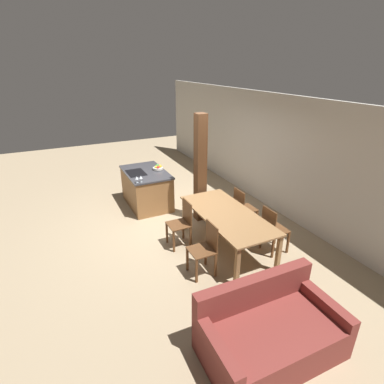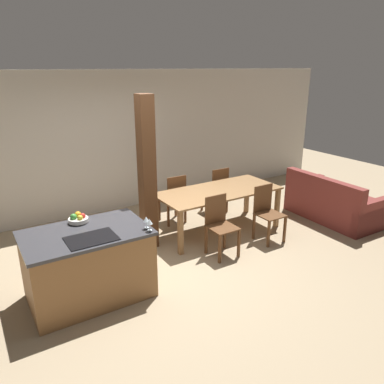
% 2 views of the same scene
% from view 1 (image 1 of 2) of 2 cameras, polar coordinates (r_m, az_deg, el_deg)
% --- Properties ---
extents(ground_plane, '(16.00, 16.00, 0.00)m').
position_cam_1_polar(ground_plane, '(6.79, -3.75, -5.84)').
color(ground_plane, '#9E896B').
extents(wall_back, '(11.20, 0.08, 2.70)m').
position_cam_1_polar(wall_back, '(7.51, 14.32, 7.55)').
color(wall_back, beige).
rests_on(wall_back, ground_plane).
extents(kitchen_island, '(1.47, 0.95, 0.89)m').
position_cam_1_polar(kitchen_island, '(7.52, -8.67, 0.73)').
color(kitchen_island, olive).
rests_on(kitchen_island, ground_plane).
extents(fruit_bowl, '(0.25, 0.25, 0.12)m').
position_cam_1_polar(fruit_bowl, '(7.43, -6.50, 4.63)').
color(fruit_bowl, silver).
rests_on(fruit_bowl, kitchen_island).
extents(wine_glass_near, '(0.07, 0.07, 0.15)m').
position_cam_1_polar(wine_glass_near, '(6.63, -10.47, 2.64)').
color(wine_glass_near, silver).
rests_on(wine_glass_near, kitchen_island).
extents(wine_glass_middle, '(0.07, 0.07, 0.15)m').
position_cam_1_polar(wine_glass_middle, '(6.65, -9.74, 2.76)').
color(wine_glass_middle, silver).
rests_on(wine_glass_middle, kitchen_island).
extents(dining_table, '(2.13, 0.96, 0.75)m').
position_cam_1_polar(dining_table, '(5.63, 6.64, -4.83)').
color(dining_table, olive).
rests_on(dining_table, ground_plane).
extents(dining_chair_near_left, '(0.40, 0.40, 0.92)m').
position_cam_1_polar(dining_chair_near_left, '(5.79, -1.95, -5.80)').
color(dining_chair_near_left, brown).
rests_on(dining_chair_near_left, ground_plane).
extents(dining_chair_near_right, '(0.40, 0.40, 0.92)m').
position_cam_1_polar(dining_chair_near_right, '(5.06, 2.55, -10.58)').
color(dining_chair_near_right, brown).
rests_on(dining_chair_near_right, ground_plane).
extents(dining_chair_far_left, '(0.40, 0.40, 0.92)m').
position_cam_1_polar(dining_chair_far_left, '(6.43, 9.67, -3.04)').
color(dining_chair_far_left, brown).
rests_on(dining_chair_far_left, ground_plane).
extents(dining_chair_far_right, '(0.40, 0.40, 0.92)m').
position_cam_1_polar(dining_chair_far_right, '(5.77, 15.11, -6.81)').
color(dining_chair_far_right, brown).
rests_on(dining_chair_far_right, ground_plane).
extents(couch, '(1.00, 1.71, 0.86)m').
position_cam_1_polar(couch, '(4.14, 14.56, -24.54)').
color(couch, maroon).
rests_on(couch, ground_plane).
extents(timber_post, '(0.22, 0.22, 2.38)m').
position_cam_1_polar(timber_post, '(6.48, 1.58, 4.31)').
color(timber_post, '#4C2D19').
rests_on(timber_post, ground_plane).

